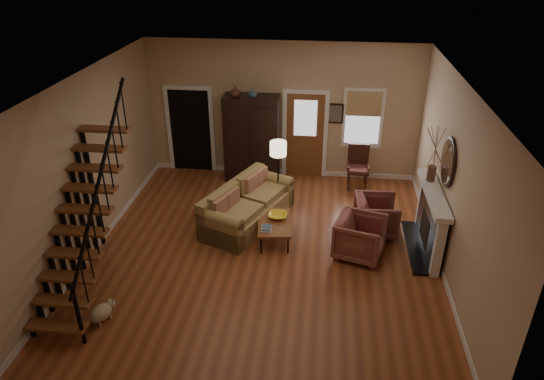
# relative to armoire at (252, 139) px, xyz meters

# --- Properties ---
(room) EXTENTS (7.00, 7.33, 3.30)m
(room) POSITION_rel_armoire_xyz_m (0.29, -1.39, 0.46)
(room) COLOR brown
(room) RESTS_ON ground
(staircase) EXTENTS (0.94, 2.80, 3.20)m
(staircase) POSITION_rel_armoire_xyz_m (-2.08, -4.45, 0.55)
(staircase) COLOR brown
(staircase) RESTS_ON ground
(fireplace) EXTENTS (0.33, 1.95, 2.30)m
(fireplace) POSITION_rel_armoire_xyz_m (3.83, -2.65, -0.31)
(fireplace) COLOR black
(fireplace) RESTS_ON ground
(armoire) EXTENTS (1.30, 0.60, 2.10)m
(armoire) POSITION_rel_armoire_xyz_m (0.00, 0.00, 0.00)
(armoire) COLOR black
(armoire) RESTS_ON ground
(vase_a) EXTENTS (0.24, 0.24, 0.25)m
(vase_a) POSITION_rel_armoire_xyz_m (-0.35, -0.10, 1.17)
(vase_a) COLOR #4C2619
(vase_a) RESTS_ON armoire
(vase_b) EXTENTS (0.20, 0.20, 0.21)m
(vase_b) POSITION_rel_armoire_xyz_m (0.05, -0.10, 1.16)
(vase_b) COLOR #334C60
(vase_b) RESTS_ON armoire
(sofa) EXTENTS (1.79, 2.47, 0.84)m
(sofa) POSITION_rel_armoire_xyz_m (0.23, -2.10, -0.63)
(sofa) COLOR #9A7E46
(sofa) RESTS_ON ground
(coffee_table) EXTENTS (0.76, 1.16, 0.42)m
(coffee_table) POSITION_rel_armoire_xyz_m (0.84, -2.68, -0.84)
(coffee_table) COLOR brown
(coffee_table) RESTS_ON ground
(bowl) EXTENTS (0.37, 0.37, 0.09)m
(bowl) POSITION_rel_armoire_xyz_m (0.89, -2.53, -0.59)
(bowl) COLOR yellow
(bowl) RESTS_ON coffee_table
(books) EXTENTS (0.20, 0.27, 0.05)m
(books) POSITION_rel_armoire_xyz_m (0.72, -2.98, -0.61)
(books) COLOR beige
(books) RESTS_ON coffee_table
(armchair_left) EXTENTS (1.08, 1.06, 0.80)m
(armchair_left) POSITION_rel_armoire_xyz_m (2.49, -3.03, -0.65)
(armchair_left) COLOR maroon
(armchair_left) RESTS_ON ground
(armchair_right) EXTENTS (0.88, 0.86, 0.77)m
(armchair_right) POSITION_rel_armoire_xyz_m (2.84, -2.17, -0.66)
(armchair_right) COLOR maroon
(armchair_right) RESTS_ON ground
(floor_lamp) EXTENTS (0.37, 0.37, 1.55)m
(floor_lamp) POSITION_rel_armoire_xyz_m (0.77, -1.36, -0.27)
(floor_lamp) COLOR black
(floor_lamp) RESTS_ON ground
(side_chair) EXTENTS (0.54, 0.54, 1.02)m
(side_chair) POSITION_rel_armoire_xyz_m (2.55, -0.20, -0.54)
(side_chair) COLOR #3A1D12
(side_chair) RESTS_ON ground
(dog) EXTENTS (0.41, 0.49, 0.31)m
(dog) POSITION_rel_armoire_xyz_m (-1.59, -5.29, -0.89)
(dog) COLOR tan
(dog) RESTS_ON ground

